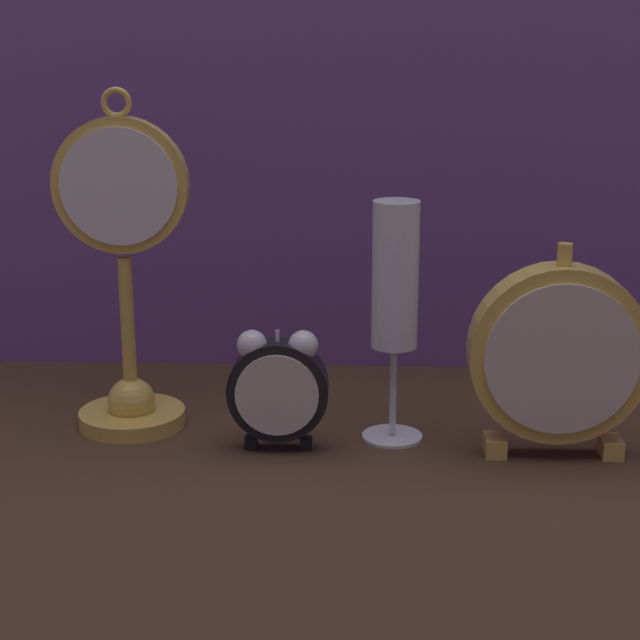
% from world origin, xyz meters
% --- Properties ---
extents(ground_plane, '(4.00, 4.00, 0.00)m').
position_xyz_m(ground_plane, '(0.00, 0.00, 0.00)').
color(ground_plane, '#422D1E').
extents(fabric_backdrop_drape, '(1.62, 0.01, 0.75)m').
position_xyz_m(fabric_backdrop_drape, '(0.00, 0.33, 0.37)').
color(fabric_backdrop_drape, '#6B478E').
rests_on(fabric_backdrop_drape, ground_plane).
extents(pocket_watch_on_stand, '(0.13, 0.11, 0.34)m').
position_xyz_m(pocket_watch_on_stand, '(-0.20, 0.11, 0.14)').
color(pocket_watch_on_stand, gold).
rests_on(pocket_watch_on_stand, ground_plane).
extents(alarm_clock_twin_bell, '(0.10, 0.03, 0.12)m').
position_xyz_m(alarm_clock_twin_bell, '(-0.04, 0.06, 0.07)').
color(alarm_clock_twin_bell, black).
rests_on(alarm_clock_twin_bell, ground_plane).
extents(mantel_clock_silver, '(0.17, 0.04, 0.21)m').
position_xyz_m(mantel_clock_silver, '(0.22, 0.05, 0.10)').
color(mantel_clock_silver, gold).
rests_on(mantel_clock_silver, ground_plane).
extents(champagne_flute, '(0.06, 0.06, 0.24)m').
position_xyz_m(champagne_flute, '(0.07, 0.09, 0.15)').
color(champagne_flute, silver).
rests_on(champagne_flute, ground_plane).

